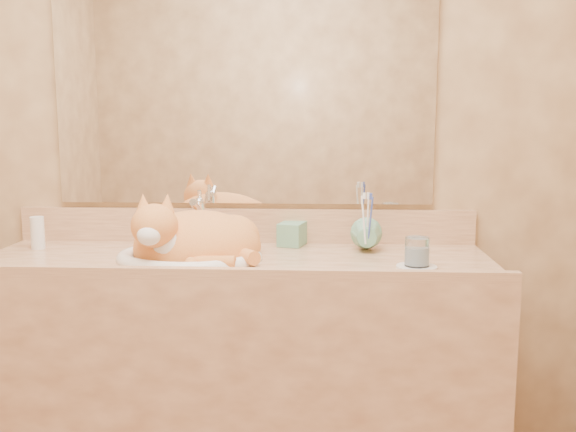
# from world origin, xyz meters

# --- Properties ---
(wall_back) EXTENTS (2.40, 0.02, 2.50)m
(wall_back) POSITION_xyz_m (0.00, 1.00, 1.25)
(wall_back) COLOR olive
(wall_back) RESTS_ON ground
(vanity_counter) EXTENTS (1.60, 0.55, 0.85)m
(vanity_counter) POSITION_xyz_m (0.00, 0.72, 0.42)
(vanity_counter) COLOR #9D6946
(vanity_counter) RESTS_ON floor
(mirror) EXTENTS (1.30, 0.02, 0.80)m
(mirror) POSITION_xyz_m (0.00, 0.99, 1.39)
(mirror) COLOR white
(mirror) RESTS_ON wall_back
(sink_basin) EXTENTS (0.50, 0.44, 0.14)m
(sink_basin) POSITION_xyz_m (-0.14, 0.70, 0.92)
(sink_basin) COLOR white
(sink_basin) RESTS_ON vanity_counter
(faucet) EXTENTS (0.07, 0.14, 0.18)m
(faucet) POSITION_xyz_m (-0.14, 0.88, 0.94)
(faucet) COLOR white
(faucet) RESTS_ON vanity_counter
(cat) EXTENTS (0.44, 0.37, 0.22)m
(cat) POSITION_xyz_m (-0.13, 0.71, 0.92)
(cat) COLOR orange
(cat) RESTS_ON sink_basin
(soap_dispenser) EXTENTS (0.10, 0.10, 0.18)m
(soap_dispenser) POSITION_xyz_m (0.15, 0.89, 0.94)
(soap_dispenser) COLOR #67A582
(soap_dispenser) RESTS_ON vanity_counter
(toothbrush_cup) EXTENTS (0.11, 0.11, 0.10)m
(toothbrush_cup) POSITION_xyz_m (0.42, 0.80, 0.90)
(toothbrush_cup) COLOR #67A582
(toothbrush_cup) RESTS_ON vanity_counter
(toothbrushes) EXTENTS (0.03, 0.03, 0.20)m
(toothbrushes) POSITION_xyz_m (0.42, 0.80, 0.97)
(toothbrushes) COLOR white
(toothbrushes) RESTS_ON toothbrush_cup
(saucer) EXTENTS (0.12, 0.12, 0.01)m
(saucer) POSITION_xyz_m (0.55, 0.61, 0.85)
(saucer) COLOR white
(saucer) RESTS_ON vanity_counter
(water_glass) EXTENTS (0.07, 0.07, 0.08)m
(water_glass) POSITION_xyz_m (0.55, 0.61, 0.90)
(water_glass) COLOR white
(water_glass) RESTS_ON saucer
(lotion_bottle) EXTENTS (0.05, 0.05, 0.11)m
(lotion_bottle) POSITION_xyz_m (-0.68, 0.84, 0.90)
(lotion_bottle) COLOR white
(lotion_bottle) RESTS_ON vanity_counter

